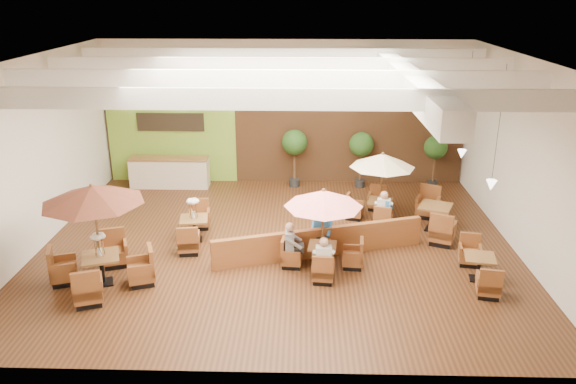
{
  "coord_description": "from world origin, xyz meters",
  "views": [
    {
      "loc": [
        0.75,
        -15.35,
        7.28
      ],
      "look_at": [
        0.3,
        0.5,
        1.5
      ],
      "focal_mm": 35.0,
      "sensor_mm": 36.0,
      "label": 1
    }
  ],
  "objects_px": {
    "topiary_0": "(295,145)",
    "diner_2": "(292,241)",
    "table_3": "(194,225)",
    "diner_3": "(384,207)",
    "topiary_2": "(436,149)",
    "diner_0": "(323,255)",
    "service_counter": "(170,172)",
    "table_0": "(95,218)",
    "table_5": "(434,218)",
    "table_1": "(323,214)",
    "diner_4": "(384,206)",
    "topiary_1": "(361,147)",
    "table_4": "(479,268)",
    "booth_divider": "(320,242)",
    "table_2": "(380,171)",
    "diner_1": "(322,229)"
  },
  "relations": [
    {
      "from": "diner_4",
      "to": "topiary_0",
      "type": "bearing_deg",
      "value": 135.61
    },
    {
      "from": "topiary_0",
      "to": "diner_2",
      "type": "relative_size",
      "value": 2.63
    },
    {
      "from": "table_4",
      "to": "topiary_1",
      "type": "height_order",
      "value": "topiary_1"
    },
    {
      "from": "topiary_1",
      "to": "diner_2",
      "type": "height_order",
      "value": "topiary_1"
    },
    {
      "from": "table_3",
      "to": "topiary_1",
      "type": "relative_size",
      "value": 1.16
    },
    {
      "from": "table_1",
      "to": "topiary_0",
      "type": "xyz_separation_m",
      "value": [
        -0.88,
        6.72,
        0.08
      ]
    },
    {
      "from": "table_0",
      "to": "diner_0",
      "type": "distance_m",
      "value": 5.85
    },
    {
      "from": "table_5",
      "to": "diner_3",
      "type": "relative_size",
      "value": 3.77
    },
    {
      "from": "table_3",
      "to": "topiary_0",
      "type": "relative_size",
      "value": 1.12
    },
    {
      "from": "diner_3",
      "to": "table_0",
      "type": "bearing_deg",
      "value": -135.65
    },
    {
      "from": "table_4",
      "to": "diner_2",
      "type": "distance_m",
      "value": 5.0
    },
    {
      "from": "table_2",
      "to": "diner_2",
      "type": "relative_size",
      "value": 2.76
    },
    {
      "from": "table_3",
      "to": "topiary_2",
      "type": "height_order",
      "value": "topiary_2"
    },
    {
      "from": "table_1",
      "to": "topiary_2",
      "type": "xyz_separation_m",
      "value": [
        4.46,
        6.72,
        -0.07
      ]
    },
    {
      "from": "table_3",
      "to": "diner_2",
      "type": "relative_size",
      "value": 2.94
    },
    {
      "from": "table_1",
      "to": "table_3",
      "type": "distance_m",
      "value": 4.33
    },
    {
      "from": "diner_2",
      "to": "diner_4",
      "type": "relative_size",
      "value": 1.01
    },
    {
      "from": "topiary_2",
      "to": "diner_0",
      "type": "relative_size",
      "value": 2.43
    },
    {
      "from": "diner_3",
      "to": "table_5",
      "type": "bearing_deg",
      "value": 18.23
    },
    {
      "from": "service_counter",
      "to": "table_5",
      "type": "xyz_separation_m",
      "value": [
        9.34,
        -3.87,
        -0.18
      ]
    },
    {
      "from": "topiary_2",
      "to": "diner_1",
      "type": "distance_m",
      "value": 7.42
    },
    {
      "from": "topiary_2",
      "to": "diner_0",
      "type": "bearing_deg",
      "value": -120.55
    },
    {
      "from": "service_counter",
      "to": "diner_1",
      "type": "bearing_deg",
      "value": -44.91
    },
    {
      "from": "diner_3",
      "to": "diner_2",
      "type": "bearing_deg",
      "value": -118.44
    },
    {
      "from": "table_5",
      "to": "diner_2",
      "type": "xyz_separation_m",
      "value": [
        -4.48,
        -2.64,
        0.38
      ]
    },
    {
      "from": "table_2",
      "to": "topiary_1",
      "type": "bearing_deg",
      "value": 110.46
    },
    {
      "from": "table_0",
      "to": "table_5",
      "type": "relative_size",
      "value": 0.95
    },
    {
      "from": "diner_4",
      "to": "table_0",
      "type": "bearing_deg",
      "value": -144.16
    },
    {
      "from": "topiary_1",
      "to": "diner_1",
      "type": "xyz_separation_m",
      "value": [
        -1.66,
        -5.88,
        -0.83
      ]
    },
    {
      "from": "table_2",
      "to": "topiary_0",
      "type": "height_order",
      "value": "table_2"
    },
    {
      "from": "table_4",
      "to": "topiary_0",
      "type": "height_order",
      "value": "topiary_0"
    },
    {
      "from": "table_2",
      "to": "diner_4",
      "type": "height_order",
      "value": "table_2"
    },
    {
      "from": "service_counter",
      "to": "topiary_1",
      "type": "xyz_separation_m",
      "value": [
        7.35,
        0.2,
        1.03
      ]
    },
    {
      "from": "service_counter",
      "to": "table_0",
      "type": "relative_size",
      "value": 1.04
    },
    {
      "from": "table_2",
      "to": "diner_2",
      "type": "height_order",
      "value": "table_2"
    },
    {
      "from": "diner_1",
      "to": "diner_2",
      "type": "height_order",
      "value": "diner_1"
    },
    {
      "from": "table_3",
      "to": "diner_3",
      "type": "height_order",
      "value": "table_3"
    },
    {
      "from": "table_1",
      "to": "diner_4",
      "type": "xyz_separation_m",
      "value": [
        2.01,
        2.66,
        -0.82
      ]
    },
    {
      "from": "topiary_1",
      "to": "diner_3",
      "type": "bearing_deg",
      "value": -84.95
    },
    {
      "from": "table_0",
      "to": "table_2",
      "type": "height_order",
      "value": "table_0"
    },
    {
      "from": "table_1",
      "to": "topiary_1",
      "type": "height_order",
      "value": "table_1"
    },
    {
      "from": "table_2",
      "to": "diner_2",
      "type": "bearing_deg",
      "value": -113.72
    },
    {
      "from": "table_0",
      "to": "topiary_0",
      "type": "bearing_deg",
      "value": 37.98
    },
    {
      "from": "diner_3",
      "to": "service_counter",
      "type": "bearing_deg",
      "value": 172.03
    },
    {
      "from": "service_counter",
      "to": "table_4",
      "type": "xyz_separation_m",
      "value": [
        9.8,
        -7.12,
        -0.25
      ]
    },
    {
      "from": "diner_1",
      "to": "diner_4",
      "type": "relative_size",
      "value": 1.02
    },
    {
      "from": "table_4",
      "to": "diner_1",
      "type": "distance_m",
      "value": 4.37
    },
    {
      "from": "table_0",
      "to": "table_1",
      "type": "bearing_deg",
      "value": -9.41
    },
    {
      "from": "booth_divider",
      "to": "diner_0",
      "type": "bearing_deg",
      "value": -106.3
    },
    {
      "from": "diner_0",
      "to": "service_counter",
      "type": "bearing_deg",
      "value": 126.99
    }
  ]
}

